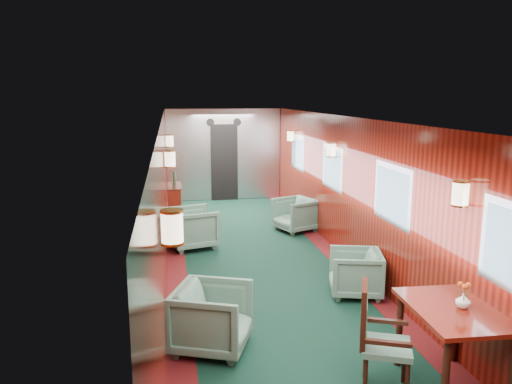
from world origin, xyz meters
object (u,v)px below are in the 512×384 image
dining_table (453,321)px  armchair_left_near (212,318)px  armchair_right_near (355,273)px  armchair_right_far (295,215)px  side_chair (376,334)px  credenza (174,204)px  armchair_left_far (193,228)px

dining_table → armchair_left_near: dining_table is taller
armchair_left_near → armchair_right_near: bearing=-39.6°
armchair_left_near → armchair_right_far: armchair_left_near is taller
side_chair → armchair_right_near: size_ratio=1.49×
credenza → armchair_right_far: credenza is taller
credenza → armchair_left_far: (0.31, -1.82, -0.06)m
dining_table → armchair_left_far: size_ratio=1.38×
credenza → armchair_left_far: bearing=-80.3°
dining_table → armchair_left_far: (-2.17, 4.92, -0.32)m
credenza → dining_table: bearing=-69.8°
credenza → armchair_right_near: size_ratio=1.59×
dining_table → credenza: bearing=112.7°
credenza → armchair_left_far: size_ratio=1.38×
dining_table → credenza: credenza is taller
side_chair → credenza: credenza is taller
armchair_left_far → side_chair: bearing=-177.9°
armchair_left_near → armchair_left_far: size_ratio=0.97×
credenza → armchair_left_near: 5.59m
credenza → armchair_left_near: bearing=-86.5°
credenza → armchair_left_near: (0.34, -5.58, -0.07)m
dining_table → armchair_left_near: size_ratio=1.42×
dining_table → armchair_right_near: 2.35m
side_chair → armchair_left_far: (-1.47, 4.80, -0.20)m
armchair_left_near → credenza: bearing=24.7°
dining_table → armchair_left_far: dining_table is taller
armchair_right_far → side_chair: bearing=-28.5°
side_chair → armchair_left_near: side_chair is taller
armchair_left_far → armchair_right_near: 3.35m
side_chair → armchair_right_far: side_chair is taller
armchair_right_far → armchair_left_near: bearing=-46.5°
dining_table → credenza: size_ratio=1.01×
armchair_right_near → dining_table: bearing=15.9°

